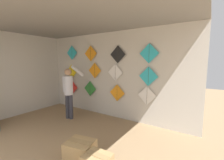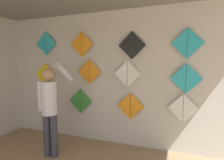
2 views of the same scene
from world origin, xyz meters
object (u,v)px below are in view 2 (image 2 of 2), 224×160
kite_0 (47,100)px  kite_8 (46,43)px  kite_7 (186,79)px  kite_10 (132,45)px  kite_1 (80,101)px  kite_2 (130,106)px  kite_9 (82,44)px  kite_5 (89,72)px  kite_6 (127,74)px  kite_11 (187,43)px  shopkeeper (50,104)px  kite_4 (45,75)px  kite_3 (183,109)px

kite_0 → kite_8: (0.04, 0.00, 1.36)m
kite_7 → kite_10: (-1.01, 0.00, 0.63)m
kite_1 → kite_8: 1.60m
kite_2 → kite_10: 1.22m
kite_2 → kite_9: bearing=180.0°
kite_1 → kite_5: kite_5 is taller
kite_5 → kite_6: (0.86, 0.00, -0.03)m
kite_5 → kite_11: (1.95, 0.00, 0.54)m
shopkeeper → kite_6: bearing=25.3°
kite_10 → kite_6: bearing=180.0°
kite_0 → kite_1: 0.93m
kite_1 → kite_4: (-0.95, 0.00, 0.58)m
kite_2 → kite_7: size_ratio=1.00×
kite_3 → kite_10: 1.54m
kite_5 → kite_10: (0.94, 0.00, 0.54)m
shopkeeper → kite_3: (2.29, 0.86, -0.09)m
kite_3 → kite_11: 1.19m
kite_11 → kite_2: bearing=180.0°
kite_3 → kite_5: (-1.93, 0.00, 0.65)m
kite_0 → shopkeeper: bearing=-47.0°
shopkeeper → kite_1: bearing=71.4°
kite_4 → kite_9: size_ratio=1.00×
kite_10 → kite_4: bearing=180.0°
kite_6 → kite_5: bearing=180.0°
kite_6 → kite_10: (0.09, 0.00, 0.57)m
kite_1 → kite_11: (2.19, 0.00, 1.21)m
kite_8 → kite_9: size_ratio=1.00×
kite_2 → kite_4: size_ratio=1.00×
kite_5 → kite_9: (-0.18, 0.00, 0.60)m
shopkeeper → kite_5: size_ratio=3.14×
kite_3 → kite_8: kite_8 is taller
kite_4 → kite_2: bearing=0.0°
kite_4 → kite_6: 2.04m
kite_6 → kite_9: size_ratio=1.00×
shopkeeper → kite_1: size_ratio=3.14×
kite_9 → kite_11: kite_9 is taller
shopkeeper → kite_4: shopkeeper is taller
kite_3 → kite_5: bearing=180.0°
kite_1 → kite_2: size_ratio=1.00×
kite_4 → kite_1: bearing=0.0°
kite_3 → kite_9: 2.44m
kite_4 → kite_6: (2.04, 0.00, 0.06)m
kite_6 → kite_11: 1.24m
kite_1 → kite_7: (2.19, 0.00, 0.57)m
kite_5 → kite_9: kite_9 is taller
kite_11 → kite_5: bearing=180.0°
kite_8 → kite_0: bearing=180.0°
kite_5 → kite_6: 0.86m
kite_1 → kite_3: size_ratio=1.00×
kite_2 → kite_10: size_ratio=1.00×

